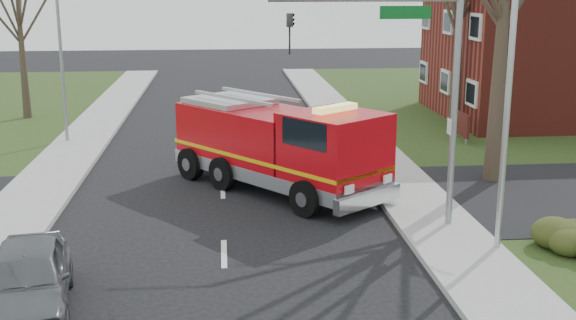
{
  "coord_description": "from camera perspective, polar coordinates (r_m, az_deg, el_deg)",
  "views": [
    {
      "loc": [
        0.03,
        -17.86,
        6.93
      ],
      "look_at": [
        1.88,
        2.05,
        2.0
      ],
      "focal_mm": 45.0,
      "sensor_mm": 36.0,
      "label": 1
    }
  ],
  "objects": [
    {
      "name": "sidewalk_right",
      "position": [
        20.1,
        12.99,
        -6.46
      ],
      "size": [
        2.4,
        80.0,
        0.15
      ],
      "primitive_type": "cube",
      "color": "gray",
      "rests_on": "ground"
    },
    {
      "name": "traffic_signal_mast",
      "position": [
        20.17,
        9.69,
        7.33
      ],
      "size": [
        5.29,
        0.18,
        6.8
      ],
      "color": "gray",
      "rests_on": "ground"
    },
    {
      "name": "ground",
      "position": [
        19.16,
        -5.08,
        -7.41
      ],
      "size": [
        120.0,
        120.0,
        0.0
      ],
      "primitive_type": "plane",
      "color": "black",
      "rests_on": "ground"
    },
    {
      "name": "utility_pole_far",
      "position": [
        32.77,
        -17.45,
        7.21
      ],
      "size": [
        0.14,
        0.14,
        7.0
      ],
      "primitive_type": "cylinder",
      "color": "gray",
      "rests_on": "ground"
    },
    {
      "name": "parked_car_maroon",
      "position": [
        16.62,
        -19.88,
        -8.85
      ],
      "size": [
        2.49,
        4.66,
        1.51
      ],
      "primitive_type": "imported",
      "rotation": [
        0.0,
        0.0,
        0.17
      ],
      "color": "#56595D",
      "rests_on": "ground"
    },
    {
      "name": "health_center_sign",
      "position": [
        32.68,
        13.5,
        2.79
      ],
      "size": [
        0.12,
        2.0,
        1.4
      ],
      "color": "#461310",
      "rests_on": "ground"
    },
    {
      "name": "fire_engine",
      "position": [
        24.39,
        -0.68,
        0.93
      ],
      "size": [
        7.14,
        8.06,
        3.26
      ],
      "rotation": [
        0.0,
        0.0,
        0.66
      ],
      "color": "#BA0810",
      "rests_on": "ground"
    },
    {
      "name": "bare_tree_left",
      "position": [
        39.19,
        -20.52,
        11.0
      ],
      "size": [
        4.5,
        4.5,
        9.0
      ],
      "color": "#32261D",
      "rests_on": "ground"
    },
    {
      "name": "hedge_corner",
      "position": [
        20.13,
        21.59,
        -5.55
      ],
      "size": [
        2.8,
        2.0,
        0.9
      ],
      "primitive_type": "ellipsoid",
      "color": "#323C16",
      "rests_on": "lawn_right"
    },
    {
      "name": "streetlight_pole",
      "position": [
        18.91,
        16.92,
        6.03
      ],
      "size": [
        1.48,
        0.16,
        8.4
      ],
      "color": "#B7BABF",
      "rests_on": "ground"
    }
  ]
}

